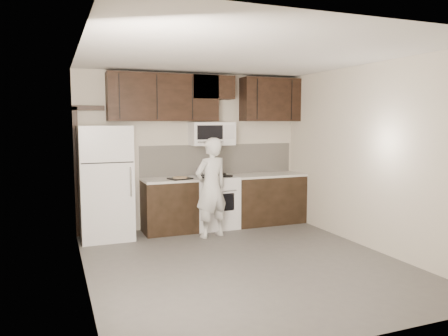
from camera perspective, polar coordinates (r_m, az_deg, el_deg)
floor at (r=5.94m, az=2.59°, el=-12.20°), size 4.50×4.50×0.00m
back_wall at (r=7.77m, az=-4.17°, el=2.28°), size 4.00×0.00×4.00m
ceiling at (r=5.70m, az=2.73°, el=14.51°), size 4.50×4.50×0.00m
counter_run at (r=7.79m, az=0.82°, el=-4.32°), size 2.95×0.64×0.91m
stove at (r=7.68m, az=-1.27°, el=-4.44°), size 0.76×0.66×0.94m
backsplash at (r=7.93m, az=-0.68°, el=1.15°), size 2.90×0.02×0.54m
upper_cabinets at (r=7.66m, az=-2.32°, el=9.22°), size 3.48×0.35×0.78m
microwave at (r=7.66m, az=-1.60°, el=4.49°), size 0.76×0.42×0.40m
refrigerator at (r=7.14m, az=-15.21°, el=-1.88°), size 0.80×0.76×1.80m
door_trim at (r=7.39m, az=-18.41°, el=1.00°), size 0.50×0.08×2.12m
saucepan at (r=7.69m, az=-2.92°, el=-0.52°), size 0.31×0.18×0.17m
baking_tray at (r=7.29m, az=-5.76°, el=-1.38°), size 0.42×0.36×0.02m
pizza at (r=7.29m, az=-5.76°, el=-1.24°), size 0.30×0.30×0.02m
person at (r=7.02m, az=-1.68°, el=-2.59°), size 0.67×0.53×1.61m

